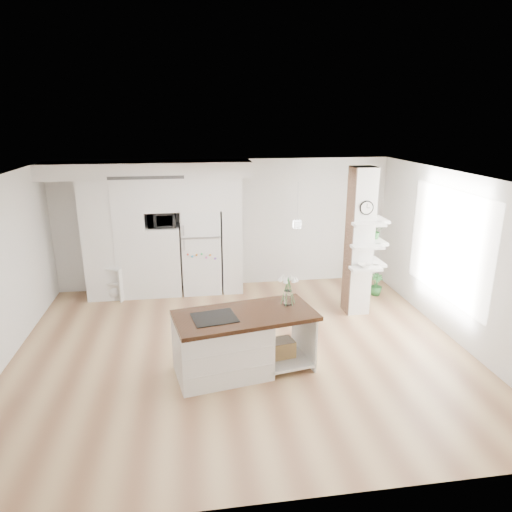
% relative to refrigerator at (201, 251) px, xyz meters
% --- Properties ---
extents(floor, '(7.00, 6.00, 0.01)m').
position_rel_refrigerator_xyz_m(floor, '(0.53, -2.68, -0.88)').
color(floor, tan).
rests_on(floor, ground).
extents(room, '(7.04, 6.04, 2.72)m').
position_rel_refrigerator_xyz_m(room, '(0.53, -2.68, 0.98)').
color(room, white).
rests_on(room, ground).
extents(cabinet_wall, '(4.00, 0.71, 2.70)m').
position_rel_refrigerator_xyz_m(cabinet_wall, '(-0.92, -0.01, 0.63)').
color(cabinet_wall, white).
rests_on(cabinet_wall, floor).
extents(refrigerator, '(0.78, 0.69, 1.75)m').
position_rel_refrigerator_xyz_m(refrigerator, '(0.00, 0.00, 0.00)').
color(refrigerator, white).
rests_on(refrigerator, floor).
extents(column, '(0.69, 0.90, 2.70)m').
position_rel_refrigerator_xyz_m(column, '(2.90, -1.55, 0.48)').
color(column, silver).
rests_on(column, floor).
extents(window, '(0.00, 2.40, 2.40)m').
position_rel_refrigerator_xyz_m(window, '(4.00, -2.38, 0.62)').
color(window, white).
rests_on(window, room).
extents(pendant_light, '(0.12, 0.12, 0.10)m').
position_rel_refrigerator_xyz_m(pendant_light, '(2.23, -2.53, 1.24)').
color(pendant_light, white).
rests_on(pendant_light, room).
extents(kitchen_island, '(2.11, 1.29, 1.45)m').
position_rel_refrigerator_xyz_m(kitchen_island, '(0.29, -3.31, -0.41)').
color(kitchen_island, white).
rests_on(kitchen_island, floor).
extents(bookshelf, '(0.65, 0.51, 0.68)m').
position_rel_refrigerator_xyz_m(bookshelf, '(-1.80, -0.19, -0.58)').
color(bookshelf, white).
rests_on(bookshelf, floor).
extents(floor_plant_a, '(0.28, 0.25, 0.43)m').
position_rel_refrigerator_xyz_m(floor_plant_a, '(2.87, -1.17, -0.66)').
color(floor_plant_a, '#2D7132').
rests_on(floor_plant_a, floor).
extents(floor_plant_b, '(0.27, 0.27, 0.45)m').
position_rel_refrigerator_xyz_m(floor_plant_b, '(3.52, -0.78, -0.65)').
color(floor_plant_b, '#2D7132').
rests_on(floor_plant_b, floor).
extents(microwave, '(0.54, 0.37, 0.30)m').
position_rel_refrigerator_xyz_m(microwave, '(-0.75, -0.06, 0.69)').
color(microwave, '#2D2D2D').
rests_on(microwave, cabinet_wall).
extents(shelf_plant, '(0.27, 0.23, 0.30)m').
position_rel_refrigerator_xyz_m(shelf_plant, '(3.15, -1.38, 0.65)').
color(shelf_plant, '#2D7132').
rests_on(shelf_plant, column).
extents(decor_bowl, '(0.22, 0.22, 0.05)m').
position_rel_refrigerator_xyz_m(decor_bowl, '(2.82, -1.78, 0.13)').
color(decor_bowl, white).
rests_on(decor_bowl, column).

